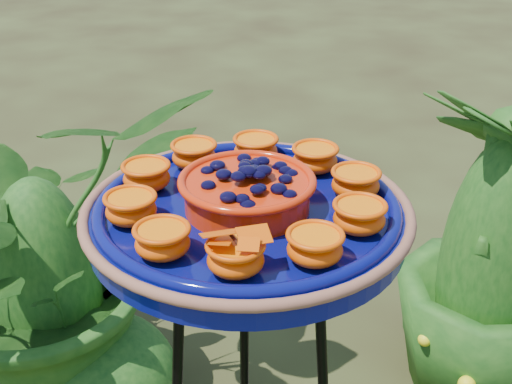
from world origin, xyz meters
TOP-DOWN VIEW (x-y plane):
  - feeder_dish at (0.11, -0.11)m, footprint 0.53×0.53m
  - shrub_back_left at (-0.48, 0.49)m, footprint 1.12×1.12m
  - shrub_back_right at (0.71, 0.61)m, footprint 0.71×0.71m

SIDE VIEW (x-z plane):
  - shrub_back_right at x=0.71m, z-range 0.00..0.91m
  - shrub_back_left at x=-0.48m, z-range 0.00..0.94m
  - feeder_dish at x=0.11m, z-range 0.91..1.02m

